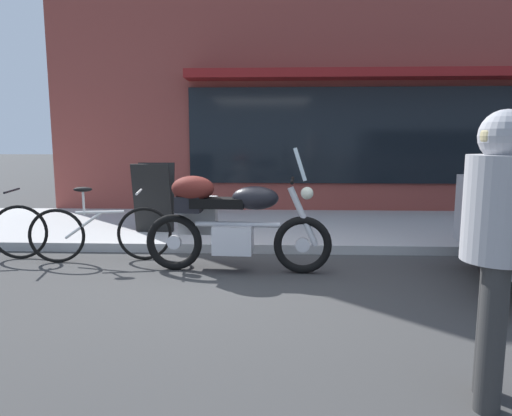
{
  "coord_description": "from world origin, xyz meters",
  "views": [
    {
      "loc": [
        0.37,
        -4.88,
        1.49
      ],
      "look_at": [
        0.15,
        0.4,
        0.7
      ],
      "focal_mm": 32.5,
      "sensor_mm": 36.0,
      "label": 1
    }
  ],
  "objects_px": {
    "touring_motorcycle": "(226,218)",
    "parked_bicycle": "(101,232)",
    "pedestrian_walking": "(499,224)",
    "sandwich_board_sign": "(154,198)"
  },
  "relations": [
    {
      "from": "touring_motorcycle",
      "to": "pedestrian_walking",
      "type": "xyz_separation_m",
      "value": [
        1.76,
        -2.61,
        0.43
      ]
    },
    {
      "from": "touring_motorcycle",
      "to": "parked_bicycle",
      "type": "height_order",
      "value": "touring_motorcycle"
    },
    {
      "from": "touring_motorcycle",
      "to": "parked_bicycle",
      "type": "distance_m",
      "value": 1.63
    },
    {
      "from": "touring_motorcycle",
      "to": "parked_bicycle",
      "type": "relative_size",
      "value": 1.25
    },
    {
      "from": "parked_bicycle",
      "to": "sandwich_board_sign",
      "type": "height_order",
      "value": "sandwich_board_sign"
    },
    {
      "from": "parked_bicycle",
      "to": "pedestrian_walking",
      "type": "bearing_deg",
      "value": -41.32
    },
    {
      "from": "touring_motorcycle",
      "to": "sandwich_board_sign",
      "type": "bearing_deg",
      "value": 127.91
    },
    {
      "from": "touring_motorcycle",
      "to": "parked_bicycle",
      "type": "bearing_deg",
      "value": 168.27
    },
    {
      "from": "sandwich_board_sign",
      "to": "parked_bicycle",
      "type": "bearing_deg",
      "value": -104.73
    },
    {
      "from": "sandwich_board_sign",
      "to": "pedestrian_walking",
      "type": "bearing_deg",
      "value": -54.45
    }
  ]
}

